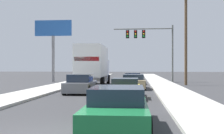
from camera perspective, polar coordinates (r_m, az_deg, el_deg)
name	(u,v)px	position (r m, az deg, el deg)	size (l,w,h in m)	color
ground_plane	(117,83)	(32.38, 1.09, -3.22)	(140.00, 140.00, 0.00)	#333335
sidewalk_right	(164,85)	(27.42, 10.52, -3.68)	(2.61, 80.00, 0.14)	#B2AFA8
sidewalk_left	(65,85)	(28.22, -9.55, -3.57)	(2.61, 80.00, 0.14)	#B2AFA8
lane_markings	(115,85)	(29.09, 0.62, -3.59)	(0.14, 57.00, 0.01)	silver
box_truck	(94,64)	(27.40, -3.75, 0.67)	(2.58, 8.38, 3.79)	white
car_gray	(81,85)	(20.09, -6.32, -3.54)	(1.83, 4.22, 1.33)	slate
car_blue	(133,79)	(30.42, 4.17, -2.41)	(1.90, 4.43, 1.20)	#1E389E
car_tan	(133,82)	(23.74, 4.31, -3.03)	(2.06, 4.12, 1.23)	tan
car_yellow	(125,89)	(16.98, 2.73, -4.42)	(1.84, 4.16, 1.18)	yellow
car_green	(118,108)	(8.84, 1.12, -8.35)	(1.96, 4.52, 1.23)	#196B38
traffic_signal_mast	(146,38)	(35.14, 6.79, 5.80)	(7.30, 0.69, 6.95)	#595B56
utility_pole_mid	(186,35)	(29.62, 14.69, 6.34)	(1.80, 0.28, 9.91)	brown
roadside_billboard	(53,37)	(35.13, -11.79, 5.90)	(4.52, 0.36, 7.49)	slate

